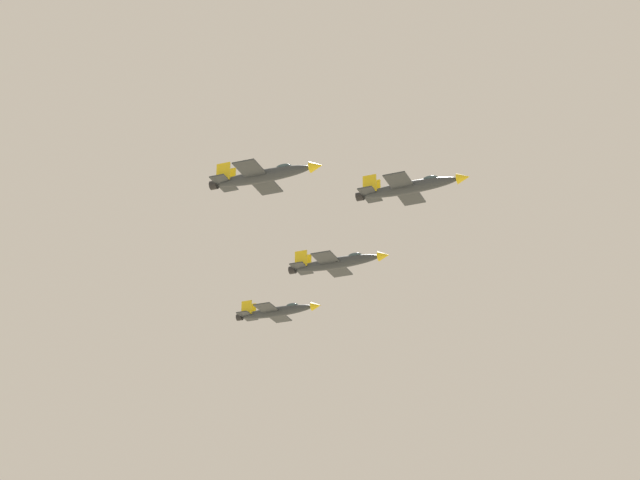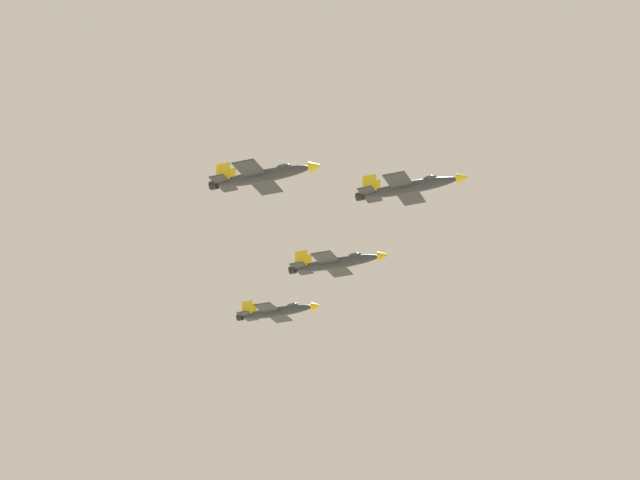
% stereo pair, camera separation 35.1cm
% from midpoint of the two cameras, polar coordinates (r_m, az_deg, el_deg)
% --- Properties ---
extents(jet_lead, '(10.88, 17.94, 3.77)m').
position_cam_midpoint_polar(jet_lead, '(158.06, 4.88, 2.92)').
color(jet_lead, '#2D3338').
extents(jet_left_wingman, '(10.93, 17.98, 3.78)m').
position_cam_midpoint_polar(jet_left_wingman, '(174.29, 0.85, -1.25)').
color(jet_left_wingman, '#2D3338').
extents(jet_right_wingman, '(10.77, 17.67, 3.71)m').
position_cam_midpoint_polar(jet_right_wingman, '(150.25, -3.21, 3.55)').
color(jet_right_wingman, '#2D3338').
extents(jet_left_outer, '(10.35, 17.07, 3.59)m').
position_cam_midpoint_polar(jet_left_outer, '(192.91, -2.45, -3.93)').
color(jet_left_outer, '#2D3338').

